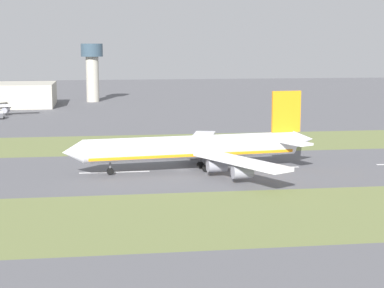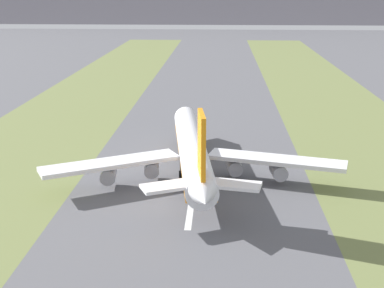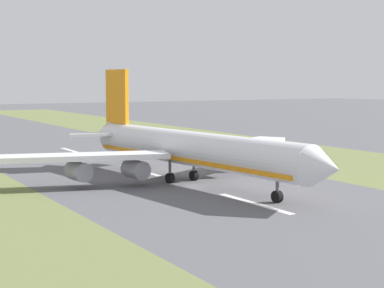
# 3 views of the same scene
# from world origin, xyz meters

# --- Properties ---
(ground_plane) EXTENTS (800.00, 800.00, 0.00)m
(ground_plane) POSITION_xyz_m (0.00, 0.00, 0.00)
(ground_plane) COLOR #56565B
(grass_median_west) EXTENTS (40.00, 600.00, 0.01)m
(grass_median_west) POSITION_xyz_m (-45.00, 0.00, 0.00)
(grass_median_west) COLOR olive
(grass_median_west) RESTS_ON ground
(centreline_dash_mid) EXTENTS (1.20, 18.00, 0.01)m
(centreline_dash_mid) POSITION_xyz_m (0.00, -22.33, 0.01)
(centreline_dash_mid) COLOR silver
(centreline_dash_mid) RESTS_ON ground
(centreline_dash_far) EXTENTS (1.20, 18.00, 0.01)m
(centreline_dash_far) POSITION_xyz_m (0.00, 17.67, 0.01)
(centreline_dash_far) COLOR silver
(centreline_dash_far) RESTS_ON ground
(airplane_main_jet) EXTENTS (63.70, 67.18, 20.20)m
(airplane_main_jet) POSITION_xyz_m (-0.56, -4.22, 6.02)
(airplane_main_jet) COLOR white
(airplane_main_jet) RESTS_ON ground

